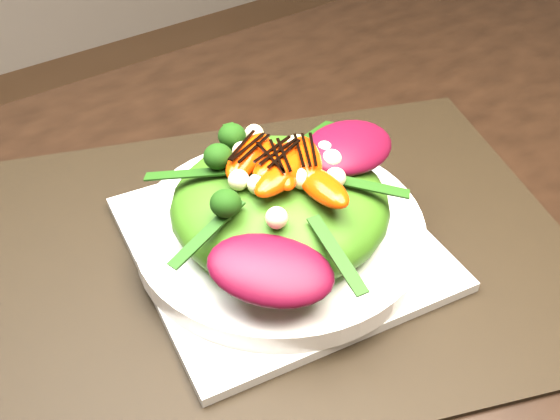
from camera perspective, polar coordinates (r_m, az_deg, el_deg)
dining_table at (r=0.71m, az=13.15°, el=-0.48°), size 1.60×0.90×0.75m
placemat at (r=0.62m, az=-0.00°, el=-3.27°), size 0.66×0.58×0.00m
plate_base at (r=0.62m, az=0.00°, el=-2.79°), size 0.30×0.30×0.01m
salad_bowl at (r=0.61m, az=0.00°, el=-1.78°), size 0.35×0.35×0.02m
lettuce_mound at (r=0.59m, az=-0.00°, el=0.48°), size 0.24×0.24×0.07m
radicchio_leaf at (r=0.60m, az=6.03°, el=5.47°), size 0.11×0.08×0.02m
orange_segment at (r=0.56m, az=-3.09°, el=3.83°), size 0.07×0.06×0.02m
broccoli_floret at (r=0.54m, az=-7.19°, el=1.63°), size 0.05×0.05×0.04m
macadamia_nut at (r=0.54m, az=3.80°, el=1.99°), size 0.02×0.02×0.02m
balsamic_drizzle at (r=0.56m, az=-3.13°, el=4.61°), size 0.03×0.03×0.00m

